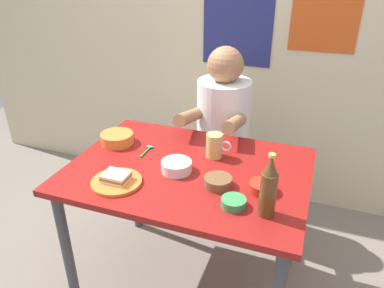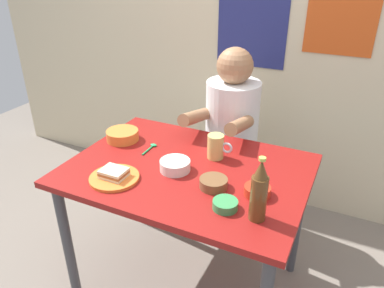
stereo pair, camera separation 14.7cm
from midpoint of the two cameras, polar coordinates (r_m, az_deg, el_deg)
name	(u,v)px [view 1 (the left image)]	position (r m, az deg, el deg)	size (l,w,h in m)	color
ground_plane	(189,282)	(2.19, -2.53, -20.55)	(6.00, 6.00, 0.00)	slate
wall_back	(246,12)	(2.49, 6.60, 19.61)	(4.40, 0.09, 2.60)	beige
dining_table	(188,185)	(1.77, -2.96, -6.33)	(1.10, 0.80, 0.74)	maroon
stool	(221,172)	(2.43, 2.76, -4.43)	(0.34, 0.34, 0.45)	#4C4C51
person_seated	(223,114)	(2.23, 2.91, 4.57)	(0.33, 0.56, 0.72)	white
plate_orange	(117,182)	(1.65, -14.10, -5.75)	(0.22, 0.22, 0.01)	orange
sandwich	(116,177)	(1.64, -14.20, -5.01)	(0.11, 0.09, 0.04)	beige
beer_mug	(215,146)	(1.78, 1.19, -0.29)	(0.13, 0.08, 0.12)	#D1BC66
beer_bottle	(269,188)	(1.38, 8.75, -6.82)	(0.06, 0.06, 0.26)	#593819
rice_bowl_white	(177,166)	(1.68, -4.92, -3.43)	(0.14, 0.14, 0.05)	silver
condiment_bowl_brown	(218,181)	(1.58, 1.37, -5.86)	(0.12, 0.12, 0.04)	brown
dip_bowl_green	(234,202)	(1.46, 3.55, -9.02)	(0.10, 0.10, 0.03)	#388C4C
sauce_bowl_chili	(262,187)	(1.56, 8.11, -6.60)	(0.11, 0.11, 0.04)	red
soup_bowl_orange	(117,138)	(1.98, -13.59, 0.88)	(0.17, 0.17, 0.05)	orange
spoon	(148,149)	(1.89, -8.99, -0.80)	(0.04, 0.12, 0.01)	#26A559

